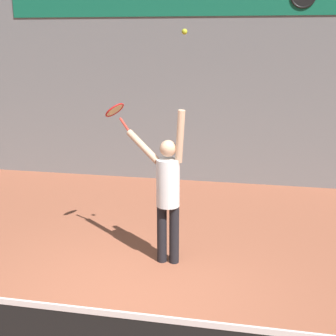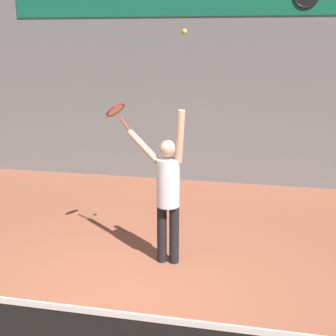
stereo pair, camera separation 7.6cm
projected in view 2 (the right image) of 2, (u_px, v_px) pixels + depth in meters
ground_plane at (112, 308)px, 5.20m from camera, size 18.00×18.00×0.00m
back_wall at (189, 59)px, 9.28m from camera, size 18.00×0.10×5.00m
tennis_player at (167, 189)px, 6.03m from camera, size 0.89×0.58×2.06m
tennis_racket at (116, 112)px, 6.38m from camera, size 0.41×0.36×0.40m
tennis_ball at (184, 32)px, 5.38m from camera, size 0.07×0.07×0.07m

